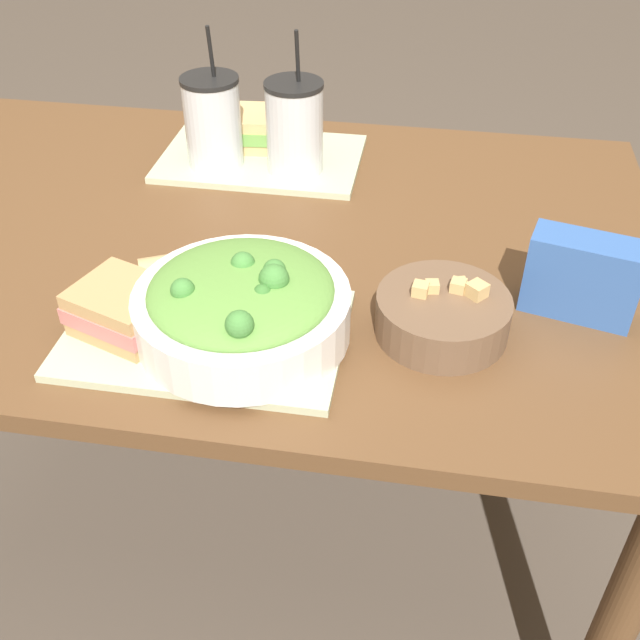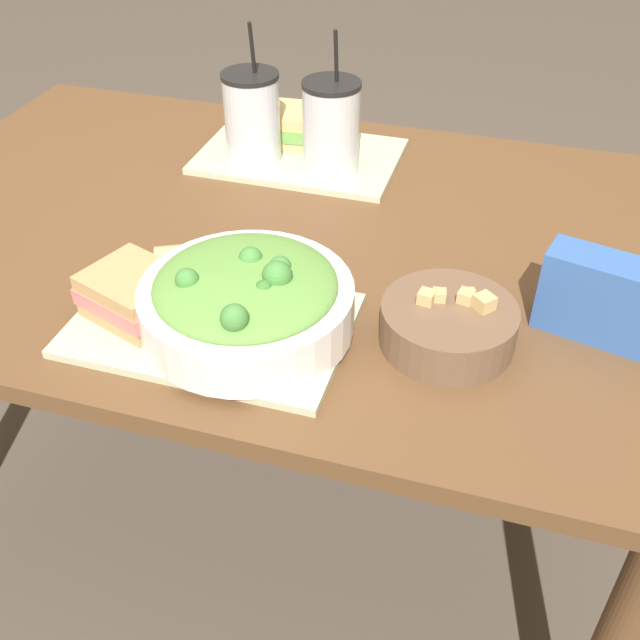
# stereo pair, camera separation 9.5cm
# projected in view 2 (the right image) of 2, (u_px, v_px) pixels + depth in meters

# --- Properties ---
(ground_plane) EXTENTS (12.00, 12.00, 0.00)m
(ground_plane) POSITION_uv_depth(u_px,v_px,m) (281.00, 497.00, 1.68)
(ground_plane) COLOR #4C4238
(dining_table) EXTENTS (1.37, 0.91, 0.71)m
(dining_table) POSITION_uv_depth(u_px,v_px,m) (269.00, 270.00, 1.30)
(dining_table) COLOR brown
(dining_table) RESTS_ON ground_plane
(tray_near) EXTENTS (0.37, 0.25, 0.01)m
(tray_near) POSITION_uv_depth(u_px,v_px,m) (212.00, 325.00, 1.03)
(tray_near) COLOR #B2BC99
(tray_near) RESTS_ON dining_table
(tray_far) EXTENTS (0.37, 0.25, 0.01)m
(tray_far) POSITION_uv_depth(u_px,v_px,m) (299.00, 156.00, 1.43)
(tray_far) COLOR #B2BC99
(tray_far) RESTS_ON dining_table
(salad_bowl) EXTENTS (0.29, 0.29, 0.11)m
(salad_bowl) POSITION_uv_depth(u_px,v_px,m) (247.00, 299.00, 0.99)
(salad_bowl) COLOR white
(salad_bowl) RESTS_ON tray_near
(soup_bowl) EXTENTS (0.18, 0.18, 0.08)m
(soup_bowl) POSITION_uv_depth(u_px,v_px,m) (448.00, 323.00, 0.99)
(soup_bowl) COLOR brown
(soup_bowl) RESTS_ON dining_table
(sandwich_near) EXTENTS (0.16, 0.15, 0.06)m
(sandwich_near) POSITION_uv_depth(u_px,v_px,m) (134.00, 293.00, 1.02)
(sandwich_near) COLOR tan
(sandwich_near) RESTS_ON tray_near
(baguette_near) EXTENTS (0.14, 0.11, 0.06)m
(baguette_near) POSITION_uv_depth(u_px,v_px,m) (203.00, 263.00, 1.08)
(baguette_near) COLOR tan
(baguette_near) RESTS_ON tray_near
(sandwich_far) EXTENTS (0.14, 0.12, 0.06)m
(sandwich_far) POSITION_uv_depth(u_px,v_px,m) (303.00, 127.00, 1.45)
(sandwich_far) COLOR tan
(sandwich_far) RESTS_ON tray_far
(baguette_far) EXTENTS (0.12, 0.07, 0.06)m
(baguette_far) POSITION_uv_depth(u_px,v_px,m) (298.00, 119.00, 1.48)
(baguette_far) COLOR tan
(baguette_far) RESTS_ON tray_far
(drink_cup_dark) EXTENTS (0.10, 0.10, 0.25)m
(drink_cup_dark) POSITION_uv_depth(u_px,v_px,m) (252.00, 120.00, 1.37)
(drink_cup_dark) COLOR silver
(drink_cup_dark) RESTS_ON tray_far
(drink_cup_red) EXTENTS (0.10, 0.10, 0.25)m
(drink_cup_red) POSITION_uv_depth(u_px,v_px,m) (331.00, 129.00, 1.33)
(drink_cup_red) COLOR silver
(drink_cup_red) RESTS_ON tray_far
(chip_bag) EXTENTS (0.16, 0.10, 0.12)m
(chip_bag) POSITION_uv_depth(u_px,v_px,m) (599.00, 297.00, 0.99)
(chip_bag) COLOR #335BA3
(chip_bag) RESTS_ON dining_table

